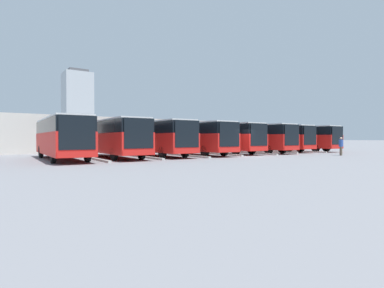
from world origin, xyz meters
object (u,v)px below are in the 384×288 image
at_px(bus_3, 223,137).
at_px(bus_7, 62,137).
at_px(bus_1, 272,137).
at_px(bus_5, 156,137).
at_px(bus_6, 114,137).
at_px(bus_2, 253,137).
at_px(bus_0, 298,137).
at_px(bus_4, 194,137).
at_px(pedestrian, 341,146).

height_order(bus_3, bus_7, same).
bearing_deg(bus_1, bus_3, 2.98).
bearing_deg(bus_5, bus_1, -176.89).
height_order(bus_1, bus_3, same).
distance_m(bus_6, bus_7, 4.23).
relative_size(bus_1, bus_2, 1.00).
distance_m(bus_0, bus_5, 21.13).
xyz_separation_m(bus_2, bus_6, (16.90, -0.02, 0.00)).
bearing_deg(bus_4, bus_3, -171.36).
bearing_deg(bus_4, bus_1, -175.13).
xyz_separation_m(bus_4, bus_7, (12.68, 0.19, 0.00)).
bearing_deg(bus_2, bus_4, 1.42).
height_order(bus_0, bus_3, same).
relative_size(bus_3, bus_7, 1.00).
xyz_separation_m(bus_3, bus_4, (4.23, 0.54, 0.00)).
relative_size(bus_0, bus_5, 1.00).
bearing_deg(bus_6, bus_2, -178.70).
distance_m(bus_4, bus_7, 12.68).
distance_m(bus_0, bus_7, 29.58).
bearing_deg(bus_6, bus_7, 4.33).
xyz_separation_m(bus_0, bus_5, (21.13, -0.25, 0.00)).
distance_m(bus_1, bus_6, 21.14).
bearing_deg(bus_7, bus_5, -175.56).
distance_m(bus_2, bus_4, 8.45).
relative_size(bus_7, pedestrian, 6.35).
distance_m(bus_0, bus_1, 4.30).
bearing_deg(pedestrian, bus_0, 17.58).
xyz_separation_m(bus_2, bus_5, (12.68, -0.25, 0.00)).
xyz_separation_m(bus_0, bus_7, (29.58, 0.21, 0.00)).
bearing_deg(bus_3, bus_6, 3.68).
bearing_deg(bus_7, bus_0, -178.25).
height_order(bus_4, pedestrian, bus_4).
relative_size(bus_0, bus_6, 1.00).
height_order(bus_3, bus_4, same).
height_order(bus_5, bus_6, same).
bearing_deg(bus_3, bus_2, 174.21).
bearing_deg(bus_5, bus_0, -179.33).
bearing_deg(bus_6, bus_1, -176.60).
height_order(bus_3, bus_5, same).
xyz_separation_m(bus_4, bus_6, (8.45, -0.03, 0.00)).
bearing_deg(bus_4, bus_0, -178.61).
xyz_separation_m(bus_2, bus_7, (21.13, 0.20, 0.00)).
bearing_deg(bus_2, bus_5, 0.22).
bearing_deg(bus_1, bus_7, 3.55).
bearing_deg(bus_5, bus_3, -176.76).
height_order(bus_2, bus_4, same).
distance_m(bus_2, bus_7, 21.13).
height_order(bus_3, pedestrian, bus_3).
relative_size(bus_6, pedestrian, 6.35).
height_order(bus_3, bus_6, same).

